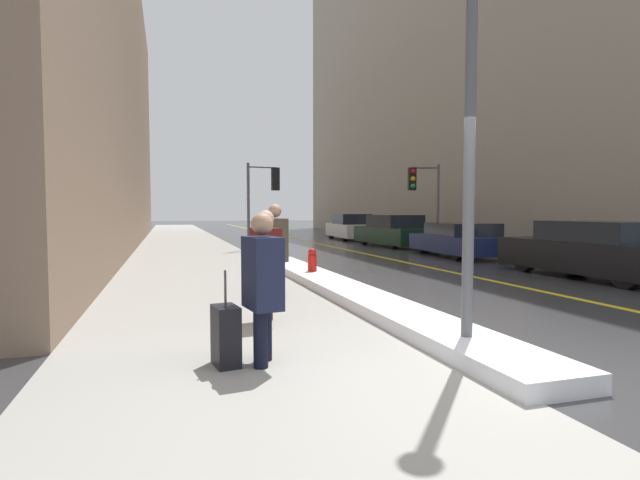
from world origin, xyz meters
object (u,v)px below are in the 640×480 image
Objects in this scene: pedestrian_in_glasses at (266,261)px; parked_car_black at (599,251)px; parked_car_navy at (461,240)px; pedestrian_nearside at (275,245)px; fire_hydrant at (312,264)px; traffic_light_near at (266,188)px; traffic_light_far at (422,188)px; pedestrian_with_shoulder_bag at (262,281)px; rolling_suitcase at (226,336)px; parked_car_dark_green at (394,232)px; lamp_post at (471,52)px; parked_car_white at (351,227)px.

pedestrian_in_glasses is 8.47m from parked_car_black.
pedestrian_in_glasses is at bearing 139.00° from parked_car_navy.
parked_car_navy is (0.08, 5.74, -0.07)m from parked_car_black.
fire_hydrant is (1.21, 1.77, -0.57)m from pedestrian_nearside.
traffic_light_near is at bearing 85.75° from fire_hydrant.
pedestrian_with_shoulder_bag is (-8.83, -13.02, -1.62)m from traffic_light_far.
traffic_light_far is 3.69m from parked_car_navy.
pedestrian_in_glasses is at bearing -23.56° from pedestrian_nearside.
pedestrian_with_shoulder_bag is 0.64m from rolling_suitcase.
pedestrian_with_shoulder_bag reaches higher than fire_hydrant.
parked_car_navy is at bearing -44.16° from traffic_light_near.
rolling_suitcase is (-8.94, -15.01, -0.34)m from parked_car_dark_green.
traffic_light_near is 1.00× the size of traffic_light_far.
lamp_post is 3.56× the size of pedestrian_with_shoulder_bag.
parked_car_dark_green is (5.73, 0.41, -1.81)m from traffic_light_near.
lamp_post is 5.64× the size of rolling_suitcase.
traffic_light_far is at bearing -19.66° from traffic_light_near.
traffic_light_far is at bearing 134.49° from pedestrian_in_glasses.
rolling_suitcase is (-3.21, -14.60, -2.15)m from traffic_light_near.
lamp_post reaches higher than parked_car_dark_green.
traffic_light_near is 8.56m from parked_car_white.
fire_hydrant is (-6.39, -9.25, -0.29)m from parked_car_dark_green.
rolling_suitcase is at bearing 115.28° from parked_car_black.
parked_car_black is 5.04× the size of rolling_suitcase.
pedestrian_nearside is 7.55m from parked_car_black.
traffic_light_far reaches higher than fire_hydrant.
traffic_light_near is 0.73× the size of parked_car_white.
parked_car_navy is at bearing 93.99° from traffic_light_far.
parked_car_navy is at bearing 118.93° from pedestrian_nearside.
parked_car_black is at bearing -66.13° from traffic_light_near.
parked_car_dark_green is at bearing 141.78° from pedestrian_with_shoulder_bag.
pedestrian_nearside is at bearing 156.44° from pedestrian_in_glasses.
pedestrian_with_shoulder_bag is 13.10m from parked_car_navy.
parked_car_dark_green is (-0.02, 5.18, 0.09)m from parked_car_navy.
fire_hydrant is at bearing 150.73° from pedestrian_with_shoulder_bag.
fire_hydrant is at bearing 160.52° from parked_car_white.
pedestrian_in_glasses is 15.58m from parked_car_dark_green.
pedestrian_with_shoulder_bag is 2.15× the size of fire_hydrant.
fire_hydrant is (2.55, 5.76, 0.04)m from rolling_suitcase.
parked_car_navy is at bearing 125.91° from pedestrian_in_glasses.
traffic_light_near is 6.19m from traffic_light_far.
rolling_suitcase is (-0.74, -1.77, -0.55)m from pedestrian_in_glasses.
parked_car_navy is 5.18m from parked_car_dark_green.
traffic_light_near is 4.86× the size of fire_hydrant.
pedestrian_in_glasses is (-2.47, -12.83, -1.60)m from traffic_light_near.
parked_car_dark_green reaches higher than fire_hydrant.
traffic_light_near reaches higher than parked_car_navy.
pedestrian_with_shoulder_bag is at bearing 143.48° from parked_car_navy.
parked_car_white is (0.09, 10.76, 0.10)m from parked_car_navy.
pedestrian_with_shoulder_bag is at bearing 173.41° from lamp_post.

